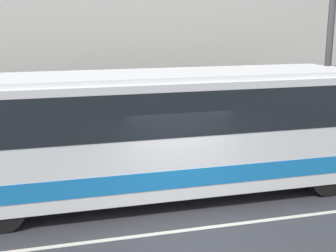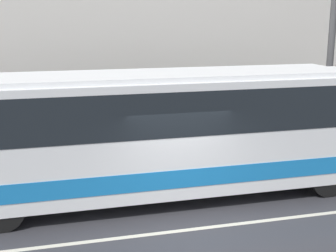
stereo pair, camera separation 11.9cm
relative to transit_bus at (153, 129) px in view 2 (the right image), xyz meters
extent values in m
plane|color=#333338|center=(0.35, -2.16, -1.85)|extent=(60.00, 60.00, 0.00)
cube|color=gray|center=(0.35, 3.16, -1.78)|extent=(60.00, 2.64, 0.15)
cube|color=#2D2B28|center=(0.35, 4.46, -0.45)|extent=(60.00, 0.06, 2.80)
cube|color=beige|center=(0.35, -2.16, -1.85)|extent=(54.00, 0.14, 0.01)
cube|color=white|center=(-0.01, 0.00, -0.09)|extent=(12.19, 2.58, 2.82)
cube|color=#1972BF|center=(-0.01, 0.00, -0.95)|extent=(12.12, 2.61, 0.45)
cube|color=black|center=(-0.01, 0.00, 0.60)|extent=(11.82, 2.60, 1.07)
cube|color=white|center=(-0.01, 0.00, 1.37)|extent=(10.36, 2.20, 0.12)
cylinder|color=black|center=(4.49, -1.13, -1.35)|extent=(1.01, 0.28, 1.01)
cylinder|color=black|center=(4.49, 1.13, -1.35)|extent=(1.01, 0.28, 1.01)
cylinder|color=black|center=(-3.70, -1.13, -1.35)|extent=(1.01, 0.28, 1.01)
cylinder|color=black|center=(-3.70, 1.13, -1.35)|extent=(1.01, 0.28, 1.01)
cylinder|color=#4C4C4F|center=(6.76, 2.56, 1.99)|extent=(0.23, 0.23, 7.38)
cylinder|color=maroon|center=(-3.69, 3.13, -1.04)|extent=(0.36, 0.36, 1.33)
sphere|color=tan|center=(-3.69, 3.13, -0.26)|extent=(0.24, 0.24, 0.24)
camera|label=1|loc=(-2.73, -11.35, 2.80)|focal=50.00mm
camera|label=2|loc=(-2.62, -11.38, 2.80)|focal=50.00mm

